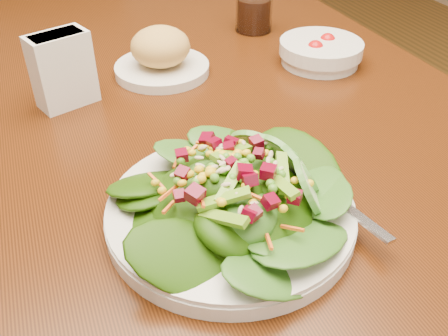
# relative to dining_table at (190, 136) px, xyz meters

# --- Properties ---
(dining_table) EXTENTS (0.90, 1.40, 0.75)m
(dining_table) POSITION_rel_dining_table_xyz_m (0.00, 0.00, 0.00)
(dining_table) COLOR #491F08
(dining_table) RESTS_ON ground_plane
(chair_far) EXTENTS (0.55, 0.55, 0.95)m
(chair_far) POSITION_rel_dining_table_xyz_m (-0.09, 1.06, -0.15)
(chair_far) COLOR #301D0B
(chair_far) RESTS_ON ground_plane
(salad_plate) EXTENTS (0.29, 0.29, 0.08)m
(salad_plate) POSITION_rel_dining_table_xyz_m (-0.05, -0.34, 0.13)
(salad_plate) COLOR silver
(salad_plate) RESTS_ON dining_table
(bread_plate) EXTENTS (0.17, 0.17, 0.09)m
(bread_plate) POSITION_rel_dining_table_xyz_m (-0.03, 0.07, 0.14)
(bread_plate) COLOR silver
(bread_plate) RESTS_ON dining_table
(tomato_bowl) EXTENTS (0.15, 0.15, 0.05)m
(tomato_bowl) POSITION_rel_dining_table_xyz_m (0.26, -0.00, 0.12)
(tomato_bowl) COLOR silver
(tomato_bowl) RESTS_ON dining_table
(drinking_glass) EXTENTS (0.08, 0.08, 0.14)m
(drinking_glass) POSITION_rel_dining_table_xyz_m (0.22, 0.20, 0.16)
(drinking_glass) COLOR silver
(drinking_glass) RESTS_ON dining_table
(napkin_holder) EXTENTS (0.10, 0.08, 0.12)m
(napkin_holder) POSITION_rel_dining_table_xyz_m (-0.20, 0.02, 0.16)
(napkin_holder) COLOR white
(napkin_holder) RESTS_ON dining_table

